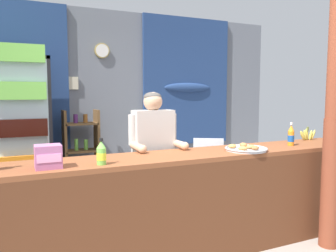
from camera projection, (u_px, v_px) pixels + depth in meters
The scene contains 13 objects.
ground_plane at pixel (151, 227), 3.75m from camera, with size 7.47×7.47×0.00m, color gray.
back_wall_curtained at pixel (110, 99), 5.11m from camera, with size 5.58×0.22×2.70m.
stall_counter at pixel (190, 195), 2.98m from camera, with size 4.39×0.55×0.94m.
timber_post at pixel (334, 124), 3.18m from camera, with size 0.20×0.18×2.49m.
drink_fridge at pixel (18, 124), 4.07m from camera, with size 0.74×0.71×2.03m.
bottle_shelf_rack at pixel (81, 153), 4.68m from camera, with size 0.48×0.28×1.26m.
plastic_lawn_chair at pixel (208, 163), 4.84m from camera, with size 0.60×0.60×0.86m.
shopkeeper at pixel (153, 147), 3.40m from camera, with size 0.51×0.42×1.50m.
soda_bottle_orange_soda at pixel (291, 136), 3.52m from camera, with size 0.06×0.06×0.24m.
soda_bottle_lime_soda at pixel (101, 153), 2.58m from camera, with size 0.07×0.07×0.21m.
snack_box_wafer at pixel (48, 157), 2.46m from camera, with size 0.19×0.15×0.17m.
pastry_tray at pixel (246, 149), 3.22m from camera, with size 0.40×0.40×0.06m.
banana_bunch at pixel (307, 135), 3.94m from camera, with size 0.27×0.06×0.16m.
Camera 1 is at (-1.34, -2.31, 1.49)m, focal length 36.08 mm.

